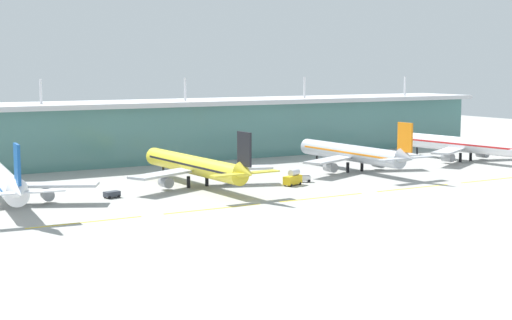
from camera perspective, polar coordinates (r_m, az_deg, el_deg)
name	(u,v)px	position (r m, az deg, el deg)	size (l,w,h in m)	color
ground_plane	(321,194)	(217.40, 4.98, -2.62)	(600.00, 600.00, 0.00)	#9E9E99
terminal_building	(180,129)	(301.67, -5.81, 2.35)	(288.00, 34.00, 32.38)	slate
airliner_nearest	(4,182)	(209.05, -18.59, -1.56)	(48.65, 62.01, 18.90)	white
airliner_near_middle	(195,166)	(230.78, -4.64, -0.43)	(48.73, 66.06, 18.90)	yellow
airliner_far_middle	(352,153)	(265.40, 7.34, 0.51)	(48.77, 62.01, 18.90)	#ADB2BC
airliner_farthest	(463,145)	(303.20, 15.44, 1.12)	(48.38, 67.10, 18.90)	white
taxiway_stripe_west	(85,222)	(182.45, -12.84, -4.64)	(28.00, 0.70, 0.04)	yellow
taxiway_stripe_mid_west	(214,209)	(194.88, -3.23, -3.72)	(28.00, 0.70, 0.04)	yellow
taxiway_stripe_centre	(322,198)	(212.09, 5.01, -2.86)	(28.00, 0.70, 0.04)	yellow
taxiway_stripe_mid_east	(414,188)	(233.02, 11.88, -2.09)	(28.00, 0.70, 0.04)	yellow
taxiway_stripe_east	(493,180)	(256.76, 17.55, -1.43)	(28.00, 0.70, 0.04)	yellow
baggage_cart	(305,178)	(240.10, 3.73, -1.38)	(4.02, 3.32, 2.48)	silver
fuel_truck	(293,178)	(233.13, 2.83, -1.38)	(7.64, 5.30, 4.95)	gold
pushback_tug	(112,194)	(214.49, -10.89, -2.55)	(4.86, 3.43, 1.85)	#333842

